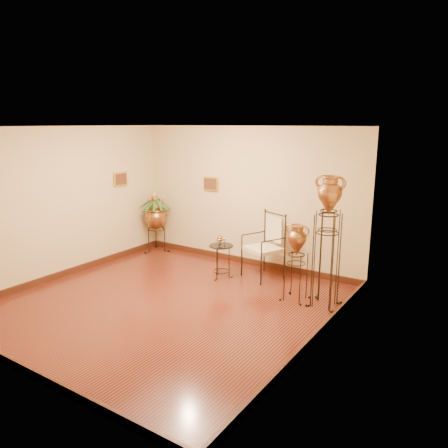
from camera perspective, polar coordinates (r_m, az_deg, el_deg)
The scene contains 8 objects.
ground at distance 7.26m, azimuth -7.44°, elevation -10.21°, with size 5.00×5.00×0.00m, color maroon.
room_shell at distance 6.77m, azimuth -7.86°, elevation 3.42°, with size 5.02×5.02×2.81m.
amphora_tall at distance 6.95m, azimuth 13.29°, elevation -2.17°, with size 0.53×0.53×2.09m.
amphora_mid at distance 6.96m, azimuth 13.32°, elevation -2.19°, with size 0.59×0.59×2.11m.
amphora_short at distance 7.21m, azimuth 9.41°, elevation -4.96°, with size 0.52×0.52×1.29m.
planter_urn at distance 9.91m, azimuth -8.92°, elevation 1.18°, with size 0.93×0.93×1.50m.
armchair at distance 8.17m, azimuth 5.12°, elevation -2.91°, with size 0.88×0.86×1.22m.
side_table at distance 8.20m, azimuth -0.38°, elevation -4.82°, with size 0.48×0.48×0.81m.
Camera 1 is at (4.41, -5.01, 2.85)m, focal length 35.00 mm.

